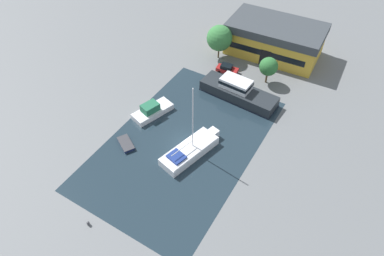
% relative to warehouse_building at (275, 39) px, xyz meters
% --- Properties ---
extents(ground_plane, '(440.00, 440.00, 0.00)m').
position_rel_warehouse_building_xyz_m(ground_plane, '(-2.56, -31.03, -3.33)').
color(ground_plane, slate).
extents(water_canal, '(21.26, 34.01, 0.01)m').
position_rel_warehouse_building_xyz_m(water_canal, '(-2.56, -31.03, -3.33)').
color(water_canal, '#1E2D38').
rests_on(water_canal, ground).
extents(warehouse_building, '(19.16, 11.51, 6.59)m').
position_rel_warehouse_building_xyz_m(warehouse_building, '(0.00, 0.00, 0.00)').
color(warehouse_building, gold).
rests_on(warehouse_building, ground).
extents(quay_tree_near_building, '(5.09, 5.09, 7.03)m').
position_rel_warehouse_building_xyz_m(quay_tree_near_building, '(-8.93, -7.30, 1.15)').
color(quay_tree_near_building, brown).
rests_on(quay_tree_near_building, ground).
extents(quay_tree_by_water, '(3.42, 3.42, 5.25)m').
position_rel_warehouse_building_xyz_m(quay_tree_by_water, '(2.63, -9.96, 0.19)').
color(quay_tree_by_water, brown).
rests_on(quay_tree_by_water, ground).
extents(parked_car, '(4.36, 2.31, 1.66)m').
position_rel_warehouse_building_xyz_m(parked_car, '(-5.09, -10.99, -2.50)').
color(parked_car, maroon).
rests_on(parked_car, ground).
extents(sailboat_moored, '(5.68, 11.04, 12.46)m').
position_rel_warehouse_building_xyz_m(sailboat_moored, '(-0.48, -32.47, -2.54)').
color(sailboat_moored, white).
rests_on(sailboat_moored, water_canal).
extents(motor_cruiser, '(14.37, 5.21, 3.74)m').
position_rel_warehouse_building_xyz_m(motor_cruiser, '(-0.05, -16.79, -1.95)').
color(motor_cruiser, '#23282D').
rests_on(motor_cruiser, water_canal).
extents(small_dinghy, '(3.87, 3.26, 0.53)m').
position_rel_warehouse_building_xyz_m(small_dinghy, '(-10.04, -36.13, -3.05)').
color(small_dinghy, '#19234C').
rests_on(small_dinghy, water_canal).
extents(cabin_boat, '(4.83, 7.58, 2.32)m').
position_rel_warehouse_building_xyz_m(cabin_boat, '(-10.63, -28.24, -2.51)').
color(cabin_boat, silver).
rests_on(cabin_boat, water_canal).
extents(mooring_bollard, '(0.38, 0.38, 0.67)m').
position_rel_warehouse_building_xyz_m(mooring_bollard, '(-5.53, -49.45, -2.98)').
color(mooring_bollard, '#47474C').
rests_on(mooring_bollard, ground).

